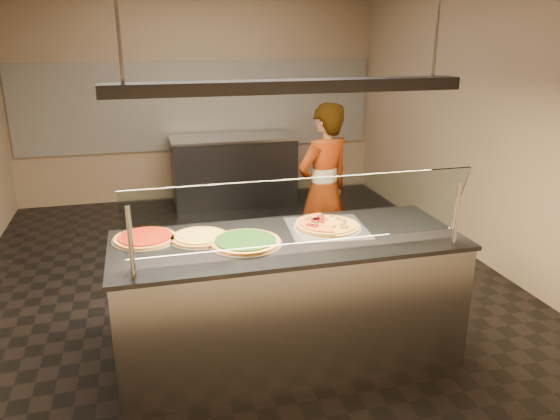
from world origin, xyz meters
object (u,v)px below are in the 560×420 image
object	(u,v)px
prep_table	(234,170)
sneeze_guard	(303,213)
half_pizza_sausage	(341,223)
worker	(324,190)
pizza_spatula	(187,236)
heat_lamp_housing	(289,86)
pizza_spinach	(245,242)
pizza_tomato	(145,238)
pizza_cheese	(200,237)
serving_counter	(288,299)
half_pizza_pepperoni	(312,225)
perforated_tray	(327,227)

from	to	relation	value
prep_table	sneeze_guard	bearing A→B (deg)	-94.02
half_pizza_sausage	worker	distance (m)	1.31
half_pizza_sausage	sneeze_guard	bearing A→B (deg)	-133.06
pizza_spatula	worker	bearing A→B (deg)	41.64
pizza_spatula	prep_table	world-z (taller)	pizza_spatula
worker	heat_lamp_housing	xyz separation A→B (m)	(-0.74, -1.39, 1.12)
pizza_spinach	prep_table	distance (m)	3.95
worker	prep_table	bearing A→B (deg)	-103.09
worker	half_pizza_sausage	bearing A→B (deg)	53.12
half_pizza_sausage	prep_table	bearing A→B (deg)	92.14
pizza_spinach	pizza_tomato	bearing A→B (deg)	158.82
pizza_cheese	pizza_spatula	bearing A→B (deg)	-172.62
serving_counter	half_pizza_pepperoni	world-z (taller)	half_pizza_pepperoni
sneeze_guard	worker	xyz separation A→B (m)	(0.74, 1.73, -0.39)
pizza_spatula	pizza_tomato	bearing A→B (deg)	162.54
half_pizza_sausage	pizza_spatula	xyz separation A→B (m)	(-1.10, 0.01, 0.00)
half_pizza_sausage	pizza_spatula	size ratio (longest dim) A/B	1.79
half_pizza_sausage	pizza_cheese	distance (m)	1.02
serving_counter	prep_table	size ratio (longest dim) A/B	1.43
pizza_spinach	pizza_tomato	xyz separation A→B (m)	(-0.65, 0.25, -0.00)
perforated_tray	worker	size ratio (longest dim) A/B	0.36
pizza_spatula	sneeze_guard	bearing A→B (deg)	-35.48
pizza_cheese	heat_lamp_housing	xyz separation A→B (m)	(0.59, -0.15, 1.01)
prep_table	pizza_spatula	bearing A→B (deg)	-104.58
half_pizza_pepperoni	half_pizza_sausage	bearing A→B (deg)	0.06
sneeze_guard	half_pizza_sausage	world-z (taller)	sneeze_guard
half_pizza_sausage	pizza_spinach	distance (m)	0.75
pizza_spinach	half_pizza_sausage	bearing A→B (deg)	11.36
sneeze_guard	perforated_tray	distance (m)	0.63
perforated_tray	prep_table	xyz separation A→B (m)	(-0.03, 3.73, -0.47)
half_pizza_pepperoni	pizza_spatula	world-z (taller)	half_pizza_pepperoni
pizza_spatula	half_pizza_sausage	bearing A→B (deg)	-0.75
pizza_cheese	heat_lamp_housing	bearing A→B (deg)	-13.89
pizza_tomato	worker	distance (m)	2.05
serving_counter	pizza_spinach	xyz separation A→B (m)	(-0.30, -0.03, 0.48)
pizza_cheese	pizza_tomato	world-z (taller)	same
sneeze_guard	half_pizza_pepperoni	bearing A→B (deg)	65.29
serving_counter	worker	xyz separation A→B (m)	(0.74, 1.39, 0.37)
sneeze_guard	perforated_tray	bearing A→B (deg)	55.10
pizza_cheese	worker	distance (m)	1.82
half_pizza_sausage	prep_table	xyz separation A→B (m)	(-0.14, 3.72, -0.49)
serving_counter	pizza_cheese	world-z (taller)	pizza_cheese
serving_counter	half_pizza_sausage	world-z (taller)	half_pizza_sausage
pizza_cheese	half_pizza_sausage	bearing A→B (deg)	-1.42
half_pizza_sausage	worker	xyz separation A→B (m)	(0.31, 1.27, -0.12)
sneeze_guard	pizza_cheese	size ratio (longest dim) A/B	5.11
pizza_spinach	pizza_spatula	world-z (taller)	pizza_spatula
half_pizza_pepperoni	heat_lamp_housing	distance (m)	1.02
perforated_tray	heat_lamp_housing	bearing A→B (deg)	-159.80
serving_counter	prep_table	xyz separation A→B (m)	(0.29, 3.84, 0.00)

